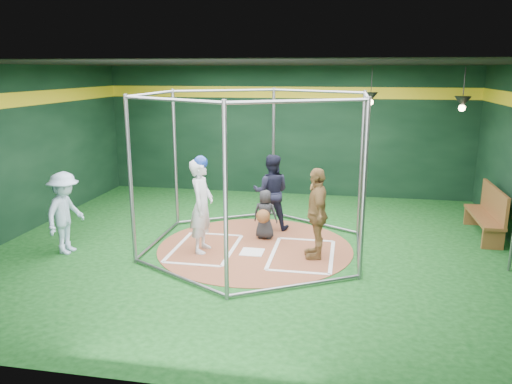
% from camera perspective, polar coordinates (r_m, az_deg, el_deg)
% --- Properties ---
extents(room_shell, '(10.10, 9.10, 3.53)m').
position_cam_1_polar(room_shell, '(9.39, -0.10, 3.75)').
color(room_shell, '#0E3D12').
rests_on(room_shell, ground).
extents(clay_disc, '(3.80, 3.80, 0.01)m').
position_cam_1_polar(clay_disc, '(9.84, -0.11, -6.33)').
color(clay_disc, brown).
rests_on(clay_disc, ground).
extents(home_plate, '(0.43, 0.43, 0.01)m').
position_cam_1_polar(home_plate, '(9.56, -0.44, -6.88)').
color(home_plate, white).
rests_on(home_plate, clay_disc).
extents(batter_box_left, '(1.17, 1.77, 0.01)m').
position_cam_1_polar(batter_box_left, '(9.82, -5.87, -6.38)').
color(batter_box_left, white).
rests_on(batter_box_left, clay_disc).
extents(batter_box_right, '(1.17, 1.77, 0.01)m').
position_cam_1_polar(batter_box_right, '(9.48, 5.30, -7.12)').
color(batter_box_right, white).
rests_on(batter_box_right, clay_disc).
extents(batting_cage, '(4.05, 4.67, 3.00)m').
position_cam_1_polar(batting_cage, '(9.43, -0.11, 2.22)').
color(batting_cage, gray).
rests_on(batting_cage, ground).
extents(pendant_lamp_near, '(0.34, 0.34, 0.90)m').
position_cam_1_polar(pendant_lamp_near, '(12.70, 12.99, 10.52)').
color(pendant_lamp_near, black).
rests_on(pendant_lamp_near, room_shell).
extents(pendant_lamp_far, '(0.34, 0.34, 0.90)m').
position_cam_1_polar(pendant_lamp_far, '(11.33, 22.53, 9.47)').
color(pendant_lamp_far, black).
rests_on(pendant_lamp_far, room_shell).
extents(batter_figure, '(0.43, 0.65, 1.85)m').
position_cam_1_polar(batter_figure, '(9.43, -6.24, -1.43)').
color(batter_figure, silver).
rests_on(batter_figure, clay_disc).
extents(visitor_leopard, '(0.58, 1.04, 1.68)m').
position_cam_1_polar(visitor_leopard, '(9.16, 6.95, -2.41)').
color(visitor_leopard, '#B1874B').
rests_on(visitor_leopard, clay_disc).
extents(catcher_figure, '(0.52, 0.57, 1.02)m').
position_cam_1_polar(catcher_figure, '(10.17, 1.02, -2.58)').
color(catcher_figure, black).
rests_on(catcher_figure, clay_disc).
extents(umpire, '(0.84, 0.67, 1.64)m').
position_cam_1_polar(umpire, '(10.74, 1.74, -0.01)').
color(umpire, black).
rests_on(umpire, clay_disc).
extents(bystander_blue, '(0.64, 1.04, 1.56)m').
position_cam_1_polar(bystander_blue, '(10.02, -20.98, -2.25)').
color(bystander_blue, '#B0CDE9').
rests_on(bystander_blue, ground).
extents(dugout_bench, '(0.42, 1.80, 1.05)m').
position_cam_1_polar(dugout_bench, '(11.40, 25.04, -2.04)').
color(dugout_bench, brown).
rests_on(dugout_bench, ground).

